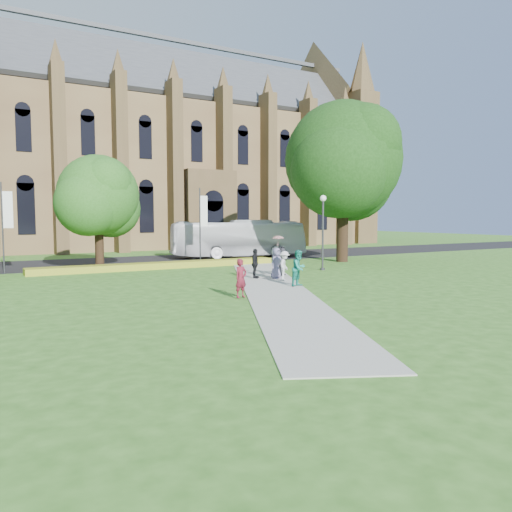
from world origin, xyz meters
TOP-DOWN VIEW (x-y plane):
  - ground at (0.00, 0.00)m, footprint 160.00×160.00m
  - road at (0.00, 20.00)m, footprint 160.00×10.00m
  - footpath at (0.00, 1.00)m, footprint 15.58×28.54m
  - flower_hedge at (-2.00, 13.20)m, footprint 18.00×1.40m
  - cathedral at (10.00, 39.73)m, footprint 52.60×18.25m
  - streetlamp at (7.50, 6.50)m, footprint 0.44×0.44m
  - large_tree at (13.00, 11.00)m, footprint 9.60×9.60m
  - street_tree_1 at (-6.00, 14.50)m, footprint 5.60×5.60m
  - banner_pole_0 at (2.11, 15.20)m, footprint 0.70×0.10m
  - banner_pole_1 at (-11.89, 15.20)m, footprint 0.70×0.10m
  - tour_coach at (7.46, 18.98)m, footprint 12.62×5.25m
  - pedestrian_0 at (-3.19, -1.32)m, footprint 0.73×0.57m
  - pedestrian_1 at (1.30, 0.49)m, footprint 1.12×1.00m
  - pedestrian_2 at (1.87, 2.78)m, footprint 1.24×1.24m
  - pedestrian_3 at (0.96, 4.61)m, footprint 1.03×1.07m
  - pedestrian_4 at (2.00, 3.85)m, footprint 1.05×0.85m
  - pedestrian_5 at (3.09, 4.98)m, footprint 1.72×1.48m
  - parasol at (2.18, 3.95)m, footprint 0.88×0.88m

SIDE VIEW (x-z plane):
  - ground at x=0.00m, z-range 0.00..0.00m
  - road at x=0.00m, z-range 0.00..0.02m
  - footpath at x=0.00m, z-range 0.00..0.04m
  - flower_hedge at x=-2.00m, z-range 0.00..0.45m
  - pedestrian_2 at x=1.87m, z-range 0.04..1.77m
  - pedestrian_0 at x=-3.19m, z-range 0.04..1.82m
  - pedestrian_3 at x=0.96m, z-range 0.04..1.83m
  - pedestrian_4 at x=2.00m, z-range 0.04..1.89m
  - pedestrian_5 at x=3.09m, z-range 0.04..1.91m
  - pedestrian_1 at x=1.30m, z-range 0.04..1.97m
  - tour_coach at x=7.46m, z-range 0.02..3.44m
  - parasol at x=2.18m, z-range 1.89..2.53m
  - streetlamp at x=7.50m, z-range 0.68..5.92m
  - banner_pole_0 at x=2.11m, z-range 0.39..6.39m
  - banner_pole_1 at x=-11.89m, z-range 0.39..6.39m
  - street_tree_1 at x=-6.00m, z-range 1.20..9.25m
  - large_tree at x=13.00m, z-range 1.77..14.97m
  - cathedral at x=10.00m, z-range -1.02..26.98m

